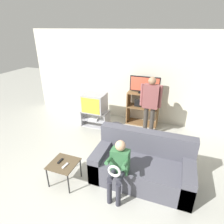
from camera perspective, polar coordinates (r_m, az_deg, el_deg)
The scene contains 13 objects.
ground_plane at distance 3.39m, azimuth -14.38°, elevation -27.94°, with size 18.00×18.00×0.00m, color #ADADA3.
wall_back at distance 5.60m, azimuth 5.32°, elevation 10.52°, with size 6.40×0.06×2.60m.
tv_stand at distance 5.47m, azimuth -5.10°, elevation -1.87°, with size 0.76×0.44×0.45m.
television_main at distance 5.28m, azimuth -5.40°, elevation 2.86°, with size 0.62×0.54×0.51m.
media_shelf at distance 5.50m, azimuth 9.36°, elevation 1.17°, with size 0.90×0.40×0.97m.
television_flat at distance 5.24m, azimuth 9.94°, elevation 8.02°, with size 0.83×0.20×0.47m.
folding_stool at distance 4.39m, azimuth 1.17°, elevation -5.27°, with size 0.37×0.45×0.58m.
snack_table at distance 3.61m, azimuth -14.51°, elevation -15.46°, with size 0.48×0.48×0.43m.
remote_control_black at distance 3.62m, azimuth -15.48°, elevation -14.17°, with size 0.04×0.14×0.02m, color black.
remote_control_white at distance 3.50m, azimuth -14.10°, elevation -15.57°, with size 0.04×0.14×0.02m, color silver.
couch at distance 3.65m, azimuth 9.19°, elevation -15.88°, with size 1.79×0.84×0.89m.
person_standing_adult at distance 4.76m, azimuth 11.64°, elevation 3.16°, with size 0.53×0.20×1.58m.
person_seated_child at distance 3.14m, azimuth 1.99°, elevation -16.01°, with size 0.33×0.43×1.03m.
Camera 1 is at (1.38, -1.60, 2.65)m, focal length 30.00 mm.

